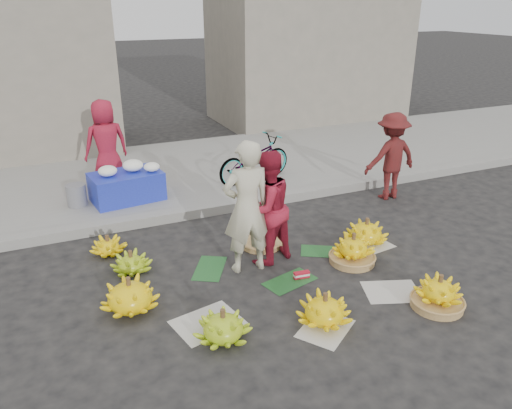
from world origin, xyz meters
name	(u,v)px	position (x,y,z in m)	size (l,w,h in m)	color
ground	(290,272)	(0.00, 0.00, 0.00)	(80.00, 80.00, 0.00)	black
curb	(228,206)	(0.00, 2.20, 0.07)	(40.00, 0.25, 0.15)	gray
sidewalk	(190,170)	(0.00, 4.30, 0.06)	(40.00, 4.00, 0.12)	gray
building_right	(308,28)	(4.50, 7.70, 2.50)	(5.00, 3.00, 5.00)	gray
newspaper_scatter	(322,304)	(0.00, -0.80, 0.00)	(3.20, 1.80, 0.00)	beige
banana_leaves	(276,266)	(-0.10, 0.20, 0.00)	(2.00, 1.00, 0.00)	#194D22
banana_bunch_0	(130,295)	(-2.00, -0.02, 0.19)	(0.75, 0.75, 0.42)	yellow
banana_bunch_1	(223,326)	(-1.24, -0.93, 0.16)	(0.61, 0.61, 0.36)	#83B019
banana_bunch_2	(325,310)	(-0.16, -1.10, 0.16)	(0.76, 0.76, 0.37)	yellow
banana_bunch_3	(438,294)	(1.16, -1.36, 0.17)	(0.58, 0.58, 0.41)	olive
banana_bunch_4	(353,250)	(0.87, -0.10, 0.18)	(0.63, 0.63, 0.42)	olive
banana_bunch_5	(366,232)	(1.38, 0.31, 0.17)	(0.75, 0.75, 0.38)	yellow
banana_bunch_6	(131,263)	(-1.83, 0.82, 0.13)	(0.50, 0.50, 0.30)	#83B019
banana_bunch_7	(108,246)	(-2.03, 1.43, 0.12)	(0.52, 0.52, 0.28)	yellow
basket_spare	(261,243)	(-0.02, 0.84, 0.03)	(0.60, 0.60, 0.07)	olive
incense_stack	(302,275)	(0.07, -0.19, 0.05)	(0.20, 0.06, 0.08)	red
vendor_cream	(247,208)	(-0.46, 0.30, 0.85)	(0.62, 0.41, 1.70)	beige
vendor_red	(267,208)	(-0.13, 0.42, 0.75)	(0.73, 0.57, 1.50)	#AC1A2F
man_striped	(391,156)	(2.76, 1.62, 0.75)	(0.97, 0.56, 1.49)	maroon
flower_table	(127,184)	(-1.45, 3.04, 0.39)	(1.20, 0.84, 0.65)	#1A27AE
grey_bucket	(77,195)	(-2.25, 3.11, 0.30)	(0.31, 0.31, 0.35)	slate
flower_vendor	(106,144)	(-1.62, 3.85, 0.89)	(0.75, 0.49, 1.54)	#AC1A2F
bicycle	(254,159)	(0.86, 3.07, 0.53)	(1.55, 0.54, 0.81)	gray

